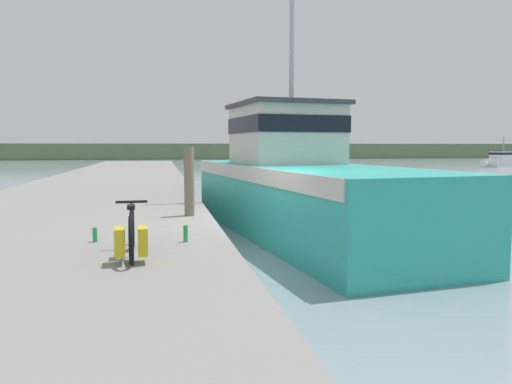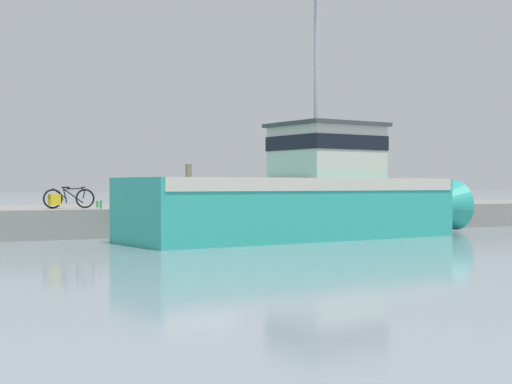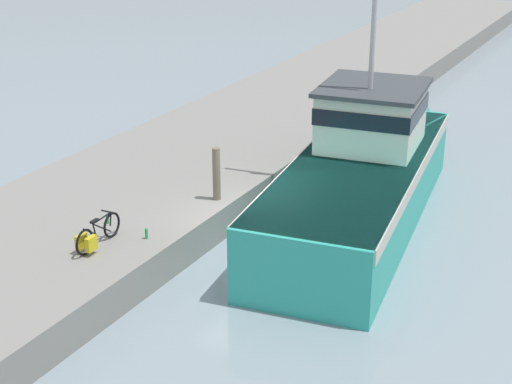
{
  "view_description": "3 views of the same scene",
  "coord_description": "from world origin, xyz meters",
  "views": [
    {
      "loc": [
        -2.05,
        -9.93,
        2.38
      ],
      "look_at": [
        -0.06,
        0.44,
        1.4
      ],
      "focal_mm": 35.0,
      "sensor_mm": 36.0,
      "label": 1
    },
    {
      "loc": [
        22.7,
        -8.87,
        1.67
      ],
      "look_at": [
        0.34,
        2.16,
        1.44
      ],
      "focal_mm": 55.0,
      "sensor_mm": 36.0,
      "label": 2
    },
    {
      "loc": [
        8.63,
        -15.94,
        9.01
      ],
      "look_at": [
        -0.15,
        0.33,
        1.45
      ],
      "focal_mm": 55.0,
      "sensor_mm": 36.0,
      "label": 3
    }
  ],
  "objects": [
    {
      "name": "water_bottle_by_bike",
      "position": [
        -1.69,
        -2.32,
        1.04
      ],
      "size": [
        0.07,
        0.07,
        0.26
      ],
      "primitive_type": "cylinder",
      "color": "green",
      "rests_on": "dock_pier"
    },
    {
      "name": "bicycle_touring",
      "position": [
        -2.44,
        -3.32,
        1.23
      ],
      "size": [
        0.47,
        1.67,
        0.7
      ],
      "rotation": [
        0.0,
        0.0,
        0.04
      ],
      "color": "black",
      "rests_on": "dock_pier"
    },
    {
      "name": "dock_pier",
      "position": [
        -4.13,
        0.0,
        0.45
      ],
      "size": [
        6.26,
        80.0,
        0.91
      ],
      "primitive_type": "cube",
      "color": "gray",
      "rests_on": "ground_plane"
    },
    {
      "name": "mooring_post",
      "position": [
        -1.47,
        0.56,
        1.63
      ],
      "size": [
        0.21,
        0.21,
        1.44
      ],
      "primitive_type": "cylinder",
      "color": "#756651",
      "rests_on": "dock_pier"
    },
    {
      "name": "far_shoreline",
      "position": [
        30.0,
        80.51,
        1.39
      ],
      "size": [
        180.0,
        5.0,
        2.78
      ],
      "primitive_type": "cube",
      "color": "#567047",
      "rests_on": "ground_plane"
    },
    {
      "name": "fishing_boat_main",
      "position": [
        1.59,
        3.34,
        1.34
      ],
      "size": [
        4.65,
        12.77,
        9.89
      ],
      "rotation": [
        0.0,
        0.0,
        0.13
      ],
      "color": "teal",
      "rests_on": "ground_plane"
    },
    {
      "name": "ground_plane",
      "position": [
        0.0,
        0.0,
        0.0
      ],
      "size": [
        320.0,
        320.0,
        0.0
      ],
      "primitive_type": "plane",
      "color": "#84939E"
    },
    {
      "name": "boat_blue_far",
      "position": [
        36.63,
        41.01,
        0.74
      ],
      "size": [
        7.16,
        4.03,
        3.43
      ],
      "rotation": [
        0.0,
        0.0,
        1.93
      ],
      "color": "silver",
      "rests_on": "ground_plane"
    },
    {
      "name": "water_bottle_on_curb",
      "position": [
        -3.05,
        -2.07,
        1.02
      ],
      "size": [
        0.07,
        0.07,
        0.22
      ],
      "primitive_type": "cylinder",
      "color": "green",
      "rests_on": "dock_pier"
    }
  ]
}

